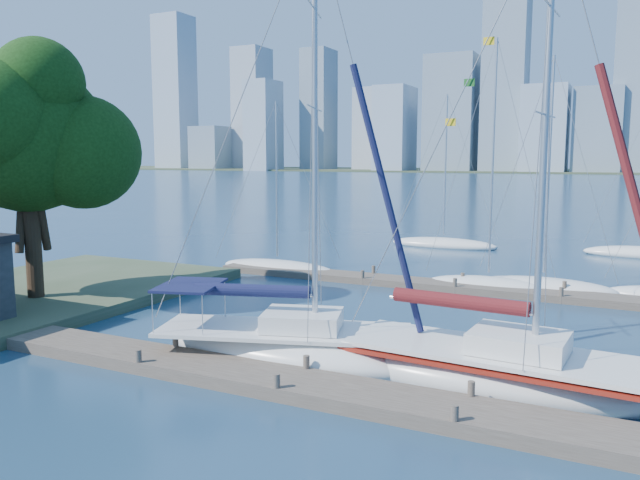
% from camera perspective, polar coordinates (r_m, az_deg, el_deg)
% --- Properties ---
extents(ground, '(700.00, 700.00, 0.00)m').
position_cam_1_polar(ground, '(18.76, -2.55, -13.60)').
color(ground, navy).
rests_on(ground, ground).
extents(near_dock, '(26.00, 2.00, 0.40)m').
position_cam_1_polar(near_dock, '(18.69, -2.56, -13.03)').
color(near_dock, '#443B32').
rests_on(near_dock, ground).
extents(far_dock, '(30.00, 1.80, 0.36)m').
position_cam_1_polar(far_dock, '(32.66, 14.27, -4.35)').
color(far_dock, '#443B32').
rests_on(far_dock, ground).
extents(far_shore, '(800.00, 100.00, 1.50)m').
position_cam_1_polar(far_shore, '(335.51, 24.81, 5.66)').
color(far_shore, '#38472D').
rests_on(far_shore, ground).
extents(tree, '(9.06, 8.25, 11.77)m').
position_cam_1_polar(tree, '(30.58, -25.25, 8.88)').
color(tree, black).
rests_on(tree, ground).
extents(sailboat_navy, '(9.56, 5.52, 14.91)m').
position_cam_1_polar(sailboat_navy, '(21.16, -3.32, -7.93)').
color(sailboat_navy, silver).
rests_on(sailboat_navy, ground).
extents(sailboat_maroon, '(9.72, 3.78, 14.17)m').
position_cam_1_polar(sailboat_maroon, '(19.45, 15.80, -9.93)').
color(sailboat_maroon, silver).
rests_on(sailboat_maroon, ground).
extents(bg_boat_0, '(7.71, 4.59, 10.34)m').
position_cam_1_polar(bg_boat_0, '(37.66, -3.90, -2.51)').
color(bg_boat_0, silver).
rests_on(bg_boat_0, ground).
extents(bg_boat_2, '(6.67, 2.84, 12.96)m').
position_cam_1_polar(bg_boat_2, '(33.50, 15.15, -3.96)').
color(bg_boat_2, silver).
rests_on(bg_boat_2, ground).
extents(bg_boat_3, '(7.42, 3.98, 12.05)m').
position_cam_1_polar(bg_boat_3, '(33.79, 19.75, -4.04)').
color(bg_boat_3, silver).
rests_on(bg_boat_3, ground).
extents(bg_boat_6, '(8.30, 2.72, 11.78)m').
position_cam_1_polar(bg_boat_6, '(48.59, 11.23, -0.35)').
color(bg_boat_6, silver).
rests_on(bg_boat_6, ground).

